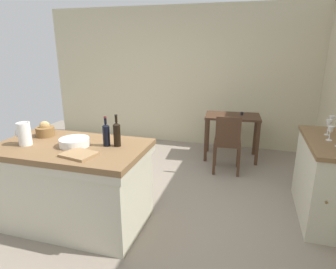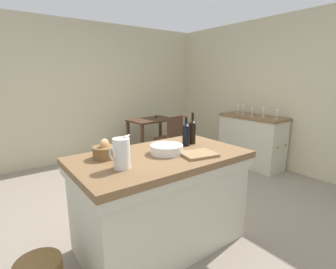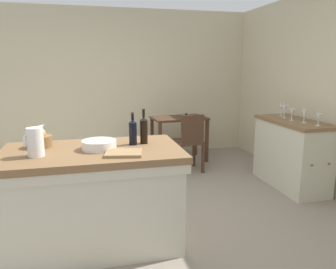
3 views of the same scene
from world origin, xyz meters
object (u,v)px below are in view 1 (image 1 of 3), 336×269
(island_table, at_px, (74,182))
(wine_bottle_dark, at_px, (117,133))
(wine_glass_middle, at_px, (330,131))
(wine_glass_right, at_px, (329,125))
(wine_glass_far_right, at_px, (332,121))
(wash_bowl, at_px, (75,142))
(wine_bottle_amber, at_px, (106,134))
(cutting_board, at_px, (79,154))
(wooden_chair, at_px, (227,142))
(side_cabinet, at_px, (326,179))
(writing_desk, at_px, (232,122))
(pitcher, at_px, (24,134))
(bread_basket, at_px, (45,131))

(island_table, height_order, wine_bottle_dark, wine_bottle_dark)
(island_table, xyz_separation_m, wine_glass_middle, (2.59, 0.88, 0.53))
(wine_glass_right, bearing_deg, wine_glass_far_right, 68.96)
(wash_bowl, distance_m, wine_bottle_dark, 0.45)
(wine_bottle_amber, xyz_separation_m, wine_glass_middle, (2.21, 0.80, -0.01))
(cutting_board, distance_m, wine_glass_right, 2.71)
(wooden_chair, distance_m, wine_glass_middle, 1.53)
(wine_glass_right, relative_size, wine_glass_far_right, 0.96)
(side_cabinet, xyz_separation_m, wash_bowl, (-2.56, -0.89, 0.49))
(wooden_chair, bearing_deg, wine_glass_right, -31.21)
(island_table, xyz_separation_m, cutting_board, (0.25, -0.23, 0.43))
(cutting_board, distance_m, wine_bottle_amber, 0.36)
(cutting_board, height_order, wine_bottle_dark, wine_bottle_dark)
(wine_glass_middle, height_order, wine_glass_far_right, wine_glass_far_right)
(writing_desk, bearing_deg, pitcher, -127.10)
(wooden_chair, xyz_separation_m, wash_bowl, (-1.41, -1.80, 0.45))
(wine_bottle_amber, bearing_deg, wine_glass_right, 24.17)
(wash_bowl, bearing_deg, wine_glass_right, 23.32)
(wooden_chair, height_order, wine_bottle_dark, wine_bottle_dark)
(wash_bowl, xyz_separation_m, wine_glass_middle, (2.53, 0.89, 0.08))
(wooden_chair, bearing_deg, wine_glass_far_right, -22.95)
(bread_basket, height_order, wine_glass_middle, bread_basket)
(wash_bowl, relative_size, wine_bottle_dark, 0.92)
(wooden_chair, height_order, wine_glass_far_right, wine_glass_far_right)
(wine_glass_middle, bearing_deg, writing_desk, 125.48)
(island_table, bearing_deg, pitcher, -165.43)
(side_cabinet, xyz_separation_m, pitcher, (-3.07, -1.00, 0.57))
(bread_basket, height_order, cutting_board, bread_basket)
(wine_glass_far_right, bearing_deg, wash_bowl, -153.96)
(wooden_chair, bearing_deg, bread_basket, -140.29)
(wine_bottle_amber, bearing_deg, wine_glass_middle, 19.75)
(side_cabinet, bearing_deg, wash_bowl, -160.88)
(side_cabinet, height_order, wine_bottle_amber, wine_bottle_amber)
(writing_desk, bearing_deg, wine_bottle_dark, -113.37)
(cutting_board, bearing_deg, pitcher, 170.57)
(wash_bowl, bearing_deg, island_table, 174.97)
(wash_bowl, bearing_deg, wine_bottle_dark, 15.90)
(writing_desk, height_order, wash_bowl, wash_bowl)
(wooden_chair, relative_size, wine_bottle_dark, 2.78)
(bread_basket, bearing_deg, cutting_board, -31.55)
(bread_basket, distance_m, wine_glass_right, 3.19)
(side_cabinet, height_order, wine_glass_middle, wine_glass_middle)
(writing_desk, distance_m, wine_bottle_dark, 2.56)
(wine_glass_far_right, bearing_deg, wine_bottle_dark, -152.20)
(wine_bottle_dark, distance_m, wine_glass_far_right, 2.49)
(wine_glass_middle, bearing_deg, wooden_chair, 141.04)
(pitcher, distance_m, wine_glass_middle, 3.19)
(side_cabinet, relative_size, wine_glass_far_right, 6.46)
(wooden_chair, relative_size, wine_bottle_amber, 2.98)
(wine_glass_far_right, bearing_deg, bread_basket, -161.05)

